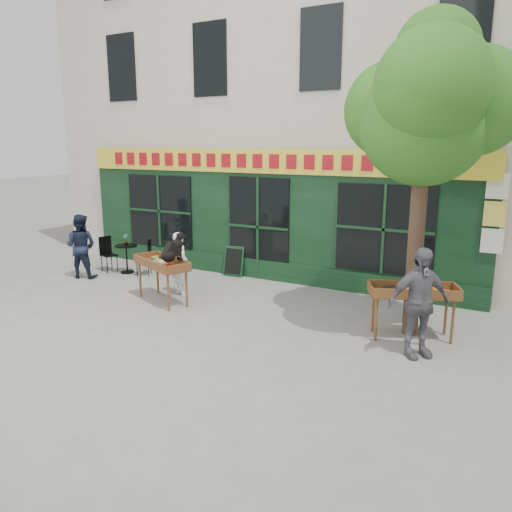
# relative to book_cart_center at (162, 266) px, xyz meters

# --- Properties ---
(ground) EXTENTS (80.00, 80.00, 0.00)m
(ground) POSITION_rel_book_cart_center_xyz_m (0.89, 0.44, -0.82)
(ground) COLOR slate
(ground) RESTS_ON ground
(building) EXTENTS (14.00, 7.26, 10.00)m
(building) POSITION_rel_book_cart_center_xyz_m (0.89, 6.41, 4.15)
(building) COLOR beige
(building) RESTS_ON ground
(street_tree) EXTENTS (3.05, 2.90, 5.60)m
(street_tree) POSITION_rel_book_cart_center_xyz_m (5.23, 0.79, 3.29)
(street_tree) COLOR #382619
(street_tree) RESTS_ON ground
(book_cart_center) EXTENTS (1.62, 1.14, 0.99)m
(book_cart_center) POSITION_rel_book_cart_center_xyz_m (0.00, 0.00, 0.00)
(book_cart_center) COLOR brown
(book_cart_center) RESTS_ON ground
(dog) EXTENTS (0.54, 0.68, 0.60)m
(dog) POSITION_rel_book_cart_center_xyz_m (0.35, -0.05, 0.47)
(dog) COLOR black
(dog) RESTS_ON book_cart_center
(woman) EXTENTS (0.63, 0.53, 1.47)m
(woman) POSITION_rel_book_cart_center_xyz_m (-0.00, 0.65, -0.09)
(woman) COLOR white
(woman) RESTS_ON ground
(book_cart_right) EXTENTS (1.62, 1.16, 0.99)m
(book_cart_right) POSITION_rel_book_cart_center_xyz_m (5.25, 0.52, 0.00)
(book_cart_right) COLOR brown
(book_cart_right) RESTS_ON ground
(man_right) EXTENTS (1.09, 1.06, 1.83)m
(man_right) POSITION_rel_book_cart_center_xyz_m (5.49, -0.23, 0.09)
(man_right) COLOR #57575C
(man_right) RESTS_ON ground
(bistro_table) EXTENTS (0.60, 0.60, 0.76)m
(bistro_table) POSITION_rel_book_cart_center_xyz_m (-2.47, 1.50, -0.28)
(bistro_table) COLOR black
(bistro_table) RESTS_ON ground
(bistro_chair_left) EXTENTS (0.45, 0.45, 0.95)m
(bistro_chair_left) POSITION_rel_book_cart_center_xyz_m (-3.11, 1.43, -0.26)
(bistro_chair_left) COLOR black
(bistro_chair_left) RESTS_ON ground
(bistro_chair_right) EXTENTS (0.49, 0.49, 0.95)m
(bistro_chair_right) POSITION_rel_book_cart_center_xyz_m (-1.84, 1.60, -0.26)
(bistro_chair_right) COLOR black
(bistro_chair_right) RESTS_ON ground
(potted_plant) EXTENTS (0.16, 0.11, 0.31)m
(potted_plant) POSITION_rel_book_cart_center_xyz_m (-2.47, 1.50, 0.10)
(potted_plant) COLOR gray
(potted_plant) RESTS_ON bistro_table
(man_left) EXTENTS (0.97, 0.86, 1.66)m
(man_left) POSITION_rel_book_cart_center_xyz_m (-3.17, 0.60, 0.01)
(man_left) COLOR black
(man_left) RESTS_ON ground
(chalkboard) EXTENTS (0.57, 0.23, 0.79)m
(chalkboard) POSITION_rel_book_cart_center_xyz_m (0.21, 2.63, -0.42)
(chalkboard) COLOR black
(chalkboard) RESTS_ON ground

